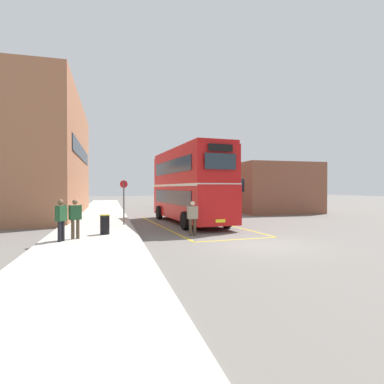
# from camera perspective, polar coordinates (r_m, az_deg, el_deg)

# --- Properties ---
(ground_plane) EXTENTS (135.60, 135.60, 0.00)m
(ground_plane) POSITION_cam_1_polar(r_m,az_deg,el_deg) (26.61, -2.18, -4.18)
(ground_plane) COLOR #66605B
(sidewalk_left) EXTENTS (4.00, 57.60, 0.14)m
(sidewalk_left) POSITION_cam_1_polar(r_m,az_deg,el_deg) (28.38, -16.21, -3.76)
(sidewalk_left) COLOR #B2ADA3
(sidewalk_left) RESTS_ON ground
(brick_building_left) EXTENTS (6.66, 18.68, 9.59)m
(brick_building_left) POSITION_cam_1_polar(r_m,az_deg,el_deg) (29.09, -25.97, 5.63)
(brick_building_left) COLOR #9E6647
(brick_building_left) RESTS_ON ground
(depot_building_right) EXTENTS (7.19, 13.45, 4.55)m
(depot_building_right) POSITION_cam_1_polar(r_m,az_deg,el_deg) (33.62, 11.43, 0.71)
(depot_building_right) COLOR brown
(depot_building_right) RESTS_ON ground
(double_decker_bus) EXTENTS (3.34, 9.92, 4.75)m
(double_decker_bus) POSITION_cam_1_polar(r_m,az_deg,el_deg) (20.20, -0.57, 1.41)
(double_decker_bus) COLOR black
(double_decker_bus) RESTS_ON ground
(single_deck_bus) EXTENTS (2.74, 9.67, 3.02)m
(single_deck_bus) POSITION_cam_1_polar(r_m,az_deg,el_deg) (37.13, -1.53, -0.26)
(single_deck_bus) COLOR black
(single_deck_bus) RESTS_ON ground
(pedestrian_boarding) EXTENTS (0.56, 0.25, 1.65)m
(pedestrian_boarding) POSITION_cam_1_polar(r_m,az_deg,el_deg) (14.90, 0.10, -4.36)
(pedestrian_boarding) COLOR #473828
(pedestrian_boarding) RESTS_ON ground
(pedestrian_waiting_near) EXTENTS (0.41, 0.52, 1.68)m
(pedestrian_waiting_near) POSITION_cam_1_polar(r_m,az_deg,el_deg) (13.55, -22.72, -4.24)
(pedestrian_waiting_near) COLOR black
(pedestrian_waiting_near) RESTS_ON sidewalk_left
(pedestrian_waiting_far) EXTENTS (0.52, 0.40, 1.65)m
(pedestrian_waiting_far) POSITION_cam_1_polar(r_m,az_deg,el_deg) (14.00, -20.47, -4.14)
(pedestrian_waiting_far) COLOR #473828
(pedestrian_waiting_far) RESTS_ON sidewalk_left
(litter_bin) EXTENTS (0.44, 0.44, 0.90)m
(litter_bin) POSITION_cam_1_polar(r_m,az_deg,el_deg) (15.03, -15.57, -5.71)
(litter_bin) COLOR black
(litter_bin) RESTS_ON sidewalk_left
(bus_stop_sign) EXTENTS (0.44, 0.10, 2.58)m
(bus_stop_sign) POSITION_cam_1_polar(r_m,az_deg,el_deg) (18.59, -12.30, -1.06)
(bus_stop_sign) COLOR #4C4C51
(bus_stop_sign) RESTS_ON sidewalk_left
(bay_marking_yellow) EXTENTS (5.08, 12.08, 0.01)m
(bay_marking_yellow) POSITION_cam_1_polar(r_m,az_deg,el_deg) (18.57, 1.05, -6.28)
(bay_marking_yellow) COLOR gold
(bay_marking_yellow) RESTS_ON ground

